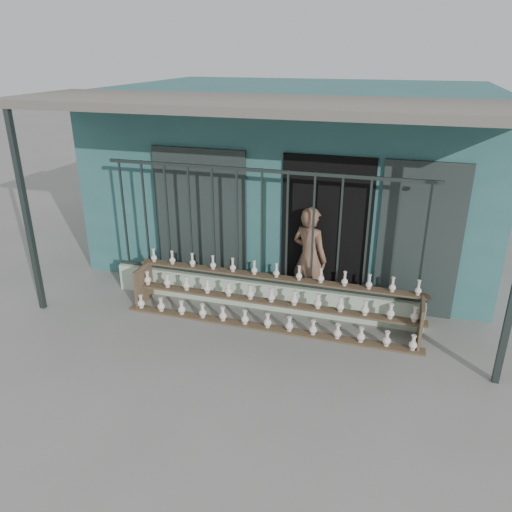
# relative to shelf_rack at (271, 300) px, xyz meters

# --- Properties ---
(ground) EXTENTS (60.00, 60.00, 0.00)m
(ground) POSITION_rel_shelf_rack_xyz_m (-0.28, -0.88, -0.36)
(ground) COLOR slate
(workshop_building) EXTENTS (7.40, 6.60, 3.21)m
(workshop_building) POSITION_rel_shelf_rack_xyz_m (-0.27, 3.35, 1.26)
(workshop_building) COLOR #2B5B5B
(workshop_building) RESTS_ON ground
(parapet_wall) EXTENTS (5.00, 0.20, 0.45)m
(parapet_wall) POSITION_rel_shelf_rack_xyz_m (-0.28, 0.42, -0.14)
(parapet_wall) COLOR #B6CCAE
(parapet_wall) RESTS_ON ground
(security_fence) EXTENTS (5.00, 0.04, 1.80)m
(security_fence) POSITION_rel_shelf_rack_xyz_m (-0.28, 0.42, 0.99)
(security_fence) COLOR #283330
(security_fence) RESTS_ON parapet_wall
(shelf_rack) EXTENTS (4.50, 0.68, 0.85)m
(shelf_rack) POSITION_rel_shelf_rack_xyz_m (0.00, 0.00, 0.00)
(shelf_rack) COLOR brown
(shelf_rack) RESTS_ON ground
(elderly_woman) EXTENTS (0.72, 0.61, 1.66)m
(elderly_woman) POSITION_rel_shelf_rack_xyz_m (0.43, 0.67, 0.47)
(elderly_woman) COLOR brown
(elderly_woman) RESTS_ON ground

